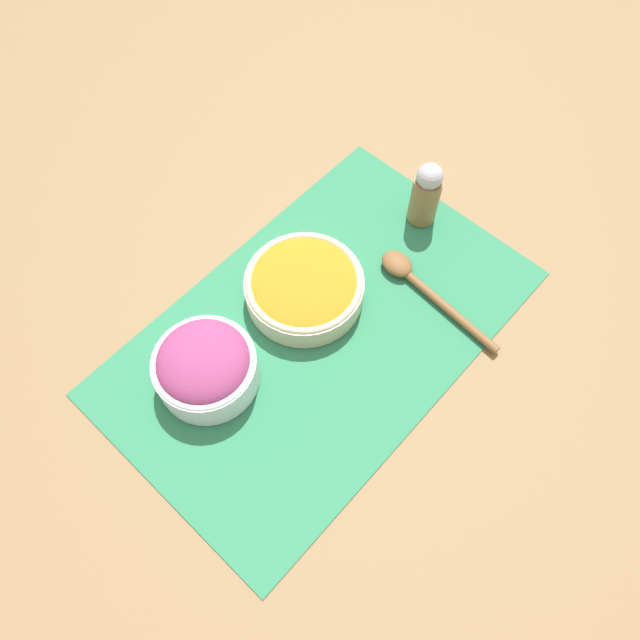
{
  "coord_description": "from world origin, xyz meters",
  "views": [
    {
      "loc": [
        0.28,
        0.26,
        0.76
      ],
      "look_at": [
        0.0,
        0.0,
        0.03
      ],
      "focal_mm": 35.0,
      "sensor_mm": 36.0,
      "label": 1
    }
  ],
  "objects": [
    {
      "name": "ground_plane",
      "position": [
        0.0,
        0.0,
        0.0
      ],
      "size": [
        3.0,
        3.0,
        0.0
      ],
      "primitive_type": "plane",
      "color": "olive"
    },
    {
      "name": "placemat",
      "position": [
        0.0,
        0.0,
        0.0
      ],
      "size": [
        0.58,
        0.36,
        0.0
      ],
      "color": "#2D7A51",
      "rests_on": "ground_plane"
    },
    {
      "name": "carrot_bowl",
      "position": [
        -0.03,
        -0.05,
        0.03
      ],
      "size": [
        0.16,
        0.16,
        0.05
      ],
      "color": "beige",
      "rests_on": "placemat"
    },
    {
      "name": "onion_bowl",
      "position": [
        0.15,
        -0.06,
        0.04
      ],
      "size": [
        0.13,
        0.13,
        0.08
      ],
      "color": "silver",
      "rests_on": "placemat"
    },
    {
      "name": "wooden_spoon",
      "position": [
        -0.15,
        0.05,
        0.01
      ],
      "size": [
        0.04,
        0.21,
        0.02
      ],
      "color": "brown",
      "rests_on": "placemat"
    },
    {
      "name": "pepper_shaker",
      "position": [
        -0.24,
        -0.02,
        0.06
      ],
      "size": [
        0.04,
        0.04,
        0.11
      ],
      "color": "olive",
      "rests_on": "placemat"
    }
  ]
}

